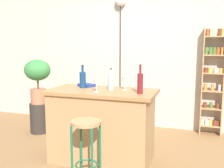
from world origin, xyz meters
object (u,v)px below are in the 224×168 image
bottle_olive_oil (111,82)px  pendant_globe_light (121,4)px  spice_shelf (213,80)px  plant_stool (39,118)px  wine_glass_center (96,82)px  wine_glass_left (125,81)px  potted_plant (38,76)px  cookbook (87,85)px  bottle_sauce_amber (140,83)px  bottle_spirits_clear (83,79)px  bar_stool (86,138)px

bottle_olive_oil → pendant_globe_light: size_ratio=0.12×
spice_shelf → pendant_globe_light: (-1.57, 0.04, 1.27)m
spice_shelf → bottle_olive_oil: 1.92m
plant_stool → wine_glass_center: size_ratio=3.04×
bottle_olive_oil → wine_glass_left: 0.17m
wine_glass_left → plant_stool: bearing=160.3°
potted_plant → bottle_olive_oil: (1.50, -0.65, 0.05)m
spice_shelf → cookbook: bearing=-141.8°
bottle_sauce_amber → bottle_spirits_clear: size_ratio=1.12×
cookbook → pendant_globe_light: size_ratio=0.09×
wine_glass_center → potted_plant: bearing=148.6°
potted_plant → bottle_spirits_clear: bearing=-28.6°
bottle_sauce_amber → cookbook: bearing=160.3°
wine_glass_left → cookbook: 0.58m
bottle_spirits_clear → wine_glass_left: 0.56m
bar_stool → wine_glass_left: size_ratio=4.25×
bottle_sauce_amber → wine_glass_left: (-0.23, 0.17, -0.01)m
bar_stool → potted_plant: (-1.44, 1.29, 0.46)m
spice_shelf → bar_stool: bearing=-121.6°
bottle_sauce_amber → bottle_spirits_clear: (-0.79, 0.17, -0.01)m
potted_plant → cookbook: (1.09, -0.48, -0.03)m
bottle_olive_oil → pendant_globe_light: (-0.33, 1.50, 1.16)m
wine_glass_center → bottle_olive_oil: bearing=58.7°
bar_stool → potted_plant: size_ratio=0.95×
bottle_olive_oil → wine_glass_left: bearing=20.3°
potted_plant → bar_stool: bearing=-41.8°
potted_plant → wine_glass_left: bearing=-19.7°
bar_stool → bottle_sauce_amber: (0.44, 0.52, 0.53)m
potted_plant → bottle_spirits_clear: size_ratio=2.46×
bar_stool → cookbook: 0.98m
potted_plant → bottle_olive_oil: potted_plant is taller
spice_shelf → wine_glass_center: spice_shelf is taller
bar_stool → wine_glass_center: 0.69m
bottle_olive_oil → bottle_sauce_amber: bearing=-16.2°
plant_stool → wine_glass_left: bearing=-19.7°
potted_plant → bottle_spirits_clear: (1.09, -0.60, 0.06)m
bottle_sauce_amber → cookbook: size_ratio=1.59×
bottle_olive_oil → plant_stool: bearing=156.5°
wine_glass_left → bar_stool: bearing=-107.0°
cookbook → bottle_sauce_amber: bearing=7.2°
spice_shelf → bottle_olive_oil: size_ratio=6.47×
wine_glass_left → wine_glass_center: same height
bottle_spirits_clear → bottle_olive_oil: 0.41m
bottle_spirits_clear → pendant_globe_light: bearing=87.1°
bar_stool → bottle_spirits_clear: bearing=116.8°
spice_shelf → bottle_sauce_amber: 1.80m
cookbook → pendant_globe_light: (0.07, 1.33, 1.25)m
bottle_spirits_clear → pendant_globe_light: size_ratio=0.13×
plant_stool → wine_glass_left: 1.92m
bar_stool → wine_glass_left: 0.90m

